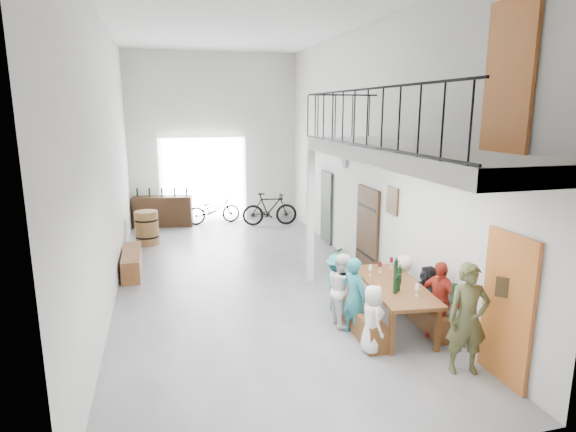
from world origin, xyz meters
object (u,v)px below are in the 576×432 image
object	(u,v)px
tasting_table	(394,288)
side_bench	(132,262)
bicycle_near	(214,210)
bench_inner	(358,317)
serving_counter	(163,211)
oak_barrel	(147,228)
host_standing	(468,319)

from	to	relation	value
tasting_table	side_bench	world-z (taller)	tasting_table
tasting_table	bicycle_near	size ratio (longest dim) A/B	1.27
tasting_table	side_bench	size ratio (longest dim) A/B	1.24
bench_inner	serving_counter	size ratio (longest dim) A/B	1.02
bench_inner	bicycle_near	size ratio (longest dim) A/B	1.07
bicycle_near	serving_counter	bearing A→B (deg)	81.38
serving_counter	bicycle_near	size ratio (longest dim) A/B	1.05
bench_inner	bicycle_near	world-z (taller)	bicycle_near
tasting_table	side_bench	bearing A→B (deg)	144.04
tasting_table	side_bench	distance (m)	6.13
oak_barrel	host_standing	size ratio (longest dim) A/B	0.58
side_bench	serving_counter	bearing A→B (deg)	80.60
bench_inner	side_bench	world-z (taller)	side_bench
oak_barrel	serving_counter	size ratio (longest dim) A/B	0.51
bench_inner	tasting_table	bearing A→B (deg)	-4.60
bench_inner	oak_barrel	size ratio (longest dim) A/B	2.00
bench_inner	oak_barrel	xyz separation A→B (m)	(-3.59, 6.46, 0.26)
tasting_table	host_standing	distance (m)	1.62
bench_inner	oak_barrel	bearing A→B (deg)	121.45
host_standing	serving_counter	bearing A→B (deg)	124.89
oak_barrel	side_bench	bearing A→B (deg)	-96.98
side_bench	tasting_table	bearing A→B (deg)	-42.54
bench_inner	serving_counter	xyz separation A→B (m)	(-3.14, 8.59, 0.27)
side_bench	bicycle_near	distance (m)	5.07
oak_barrel	serving_counter	distance (m)	2.17
tasting_table	oak_barrel	distance (m)	7.78
tasting_table	side_bench	xyz separation A→B (m)	(-4.50, 4.13, -0.45)
side_bench	host_standing	size ratio (longest dim) A/B	1.11
side_bench	serving_counter	xyz separation A→B (m)	(0.75, 4.53, 0.23)
bench_inner	host_standing	bearing A→B (deg)	-58.08
bench_inner	oak_barrel	distance (m)	7.40
host_standing	bicycle_near	distance (m)	10.49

